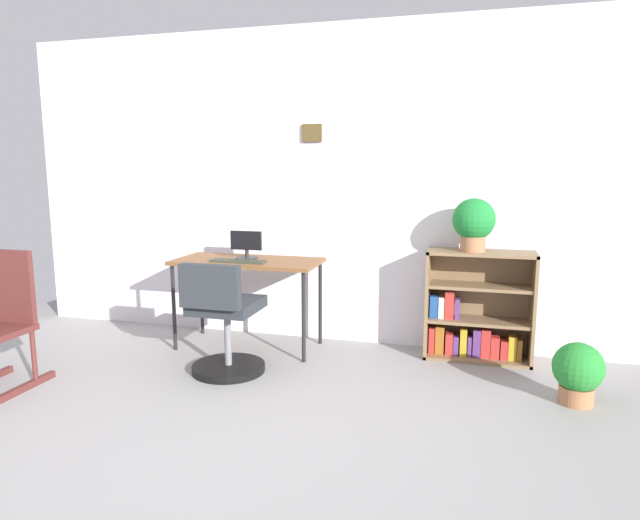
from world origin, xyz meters
The scene contains 9 objects.
ground_plane centered at (0.00, 0.00, 0.00)m, with size 6.24×6.24×0.00m, color gray.
wall_back centered at (0.00, 2.15, 1.28)m, with size 5.20×0.12×2.56m.
desk centered at (-0.42, 1.73, 0.66)m, with size 1.15×0.54×0.72m.
monitor centered at (-0.44, 1.76, 0.83)m, with size 0.26×0.17×0.22m.
keyboard centered at (-0.44, 1.59, 0.73)m, with size 0.43×0.12×0.02m, color #32362A.
office_chair centered at (-0.35, 1.12, 0.36)m, with size 0.52×0.55×0.82m.
bookshelf_low centered at (1.34, 1.95, 0.36)m, with size 0.78×0.30×0.83m.
potted_plant_on_shelf centered at (1.30, 1.90, 1.05)m, with size 0.31×0.31×0.39m.
potted_plant_floor centered at (1.95, 1.24, 0.21)m, with size 0.30×0.30×0.39m.
Camera 1 is at (1.28, -2.28, 1.43)m, focal length 30.96 mm.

